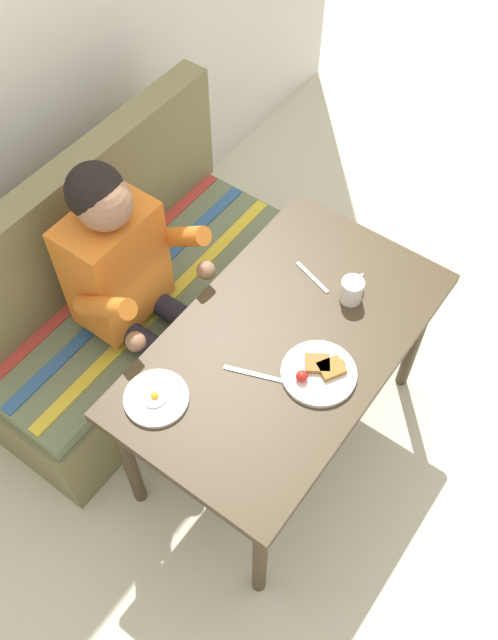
% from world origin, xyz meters
% --- Properties ---
extents(ground_plane, '(8.00, 8.00, 0.00)m').
position_xyz_m(ground_plane, '(0.00, 0.00, 0.00)').
color(ground_plane, beige).
extents(table, '(1.20, 0.70, 0.73)m').
position_xyz_m(table, '(0.00, 0.00, 0.65)').
color(table, '#3F321E').
rests_on(table, ground).
extents(couch, '(1.44, 0.56, 1.00)m').
position_xyz_m(couch, '(0.00, 0.76, 0.33)').
color(couch, olive).
rests_on(couch, ground).
extents(person, '(0.45, 0.61, 1.21)m').
position_xyz_m(person, '(-0.11, 0.59, 0.74)').
color(person, orange).
rests_on(person, ground).
extents(plate_breakfast, '(0.25, 0.25, 0.05)m').
position_xyz_m(plate_breakfast, '(-0.04, -0.16, 0.74)').
color(plate_breakfast, white).
rests_on(plate_breakfast, table).
extents(plate_eggs, '(0.21, 0.21, 0.04)m').
position_xyz_m(plate_eggs, '(-0.43, 0.20, 0.74)').
color(plate_eggs, white).
rests_on(plate_eggs, table).
extents(coffee_mug, '(0.12, 0.08, 0.09)m').
position_xyz_m(coffee_mug, '(0.28, -0.08, 0.78)').
color(coffee_mug, white).
rests_on(coffee_mug, table).
extents(fork, '(0.06, 0.17, 0.00)m').
position_xyz_m(fork, '(0.28, 0.07, 0.73)').
color(fork, silver).
rests_on(fork, table).
extents(knife, '(0.08, 0.19, 0.00)m').
position_xyz_m(knife, '(-0.17, 0.01, 0.73)').
color(knife, silver).
rests_on(knife, table).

